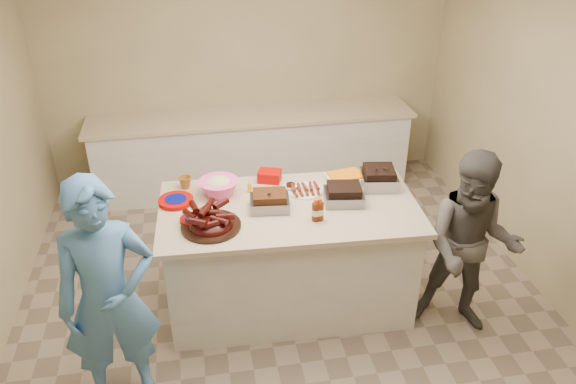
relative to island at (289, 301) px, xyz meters
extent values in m
cube|color=#47230F|center=(-0.15, -0.01, 0.96)|extent=(0.32, 0.26, 0.09)
cube|color=black|center=(0.44, -0.01, 0.96)|extent=(0.34, 0.29, 0.09)
cube|color=gray|center=(0.79, 0.18, 0.96)|extent=(0.33, 0.33, 0.11)
cylinder|color=silver|center=(0.17, 0.21, 0.96)|extent=(0.30, 0.30, 0.05)
cube|color=orange|center=(0.53, 0.30, 0.96)|extent=(0.34, 0.27, 0.08)
cylinder|color=#451905|center=(0.19, -0.23, 0.96)|extent=(0.06, 0.06, 0.18)
cylinder|color=#451905|center=(0.16, -0.23, 0.96)|extent=(0.06, 0.06, 0.18)
cylinder|color=#F1A91D|center=(-0.28, 0.28, 0.96)|extent=(0.04, 0.04, 0.11)
imported|color=silver|center=(0.06, 0.27, 0.96)|extent=(0.15, 0.05, 0.15)
cylinder|color=#A50400|center=(-0.87, 0.21, 0.96)|extent=(0.29, 0.29, 0.03)
cylinder|color=#A50400|center=(-0.75, -0.08, 0.96)|extent=(0.20, 0.20, 0.03)
imported|color=#90591F|center=(-0.79, 0.44, 0.96)|extent=(0.11, 0.11, 0.11)
cube|color=#A50400|center=(-0.09, 0.44, 0.96)|extent=(0.22, 0.19, 0.09)
imported|color=#524E49|center=(1.31, -0.51, 0.00)|extent=(1.34, 1.71, 0.58)
camera|label=1|loc=(-0.67, -3.69, 3.25)|focal=35.00mm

